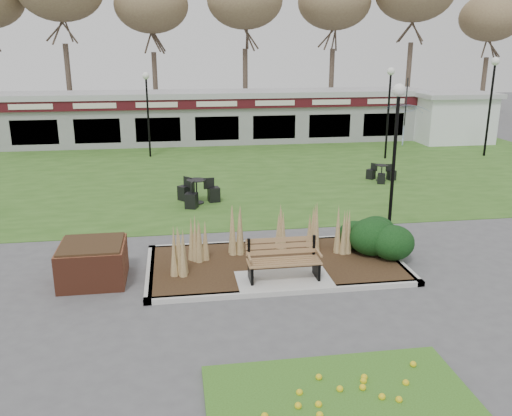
{
  "coord_description": "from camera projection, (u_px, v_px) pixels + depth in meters",
  "views": [
    {
      "loc": [
        -2.41,
        -11.25,
        5.34
      ],
      "look_at": [
        -0.37,
        2.0,
        1.32
      ],
      "focal_mm": 38.0,
      "sensor_mm": 36.0,
      "label": 1
    }
  ],
  "objects": [
    {
      "name": "ground",
      "position": [
        285.0,
        286.0,
        12.53
      ],
      "size": [
        100.0,
        100.0,
        0.0
      ],
      "primitive_type": "plane",
      "color": "#515154",
      "rests_on": "ground"
    },
    {
      "name": "lawn",
      "position": [
        230.0,
        172.0,
        23.89
      ],
      "size": [
        34.0,
        16.0,
        0.02
      ],
      "primitive_type": "cube",
      "color": "#305B1C",
      "rests_on": "ground"
    },
    {
      "name": "flower_bed",
      "position": [
        347.0,
        411.0,
        8.15
      ],
      "size": [
        4.2,
        3.0,
        0.16
      ],
      "color": "#38621C",
      "rests_on": "ground"
    },
    {
      "name": "planting_bed",
      "position": [
        323.0,
        248.0,
        13.89
      ],
      "size": [
        6.75,
        3.4,
        1.27
      ],
      "color": "#331F14",
      "rests_on": "ground"
    },
    {
      "name": "park_bench",
      "position": [
        283.0,
        259.0,
        12.6
      ],
      "size": [
        1.7,
        0.66,
        0.93
      ],
      "color": "olive",
      "rests_on": "ground"
    },
    {
      "name": "brick_planter",
      "position": [
        93.0,
        262.0,
        12.7
      ],
      "size": [
        1.5,
        1.5,
        0.95
      ],
      "color": "brown",
      "rests_on": "ground"
    },
    {
      "name": "food_pavilion",
      "position": [
        215.0,
        116.0,
        31.01
      ],
      "size": [
        24.6,
        3.4,
        2.9
      ],
      "color": "gray",
      "rests_on": "ground"
    },
    {
      "name": "service_hut",
      "position": [
        452.0,
        117.0,
        31.12
      ],
      "size": [
        4.4,
        3.4,
        2.83
      ],
      "color": "white",
      "rests_on": "ground"
    },
    {
      "name": "tree_backdrop",
      "position": [
        203.0,
        0.0,
        36.64
      ],
      "size": [
        47.24,
        5.24,
        10.36
      ],
      "color": "#47382B",
      "rests_on": "ground"
    },
    {
      "name": "lamp_post_near_right",
      "position": [
        396.0,
        126.0,
        15.26
      ],
      "size": [
        0.36,
        0.36,
        4.35
      ],
      "color": "black",
      "rests_on": "ground"
    },
    {
      "name": "lamp_post_mid_right",
      "position": [
        390.0,
        93.0,
        25.86
      ],
      "size": [
        0.36,
        0.36,
        4.39
      ],
      "color": "black",
      "rests_on": "ground"
    },
    {
      "name": "lamp_post_far_right",
      "position": [
        493.0,
        85.0,
        26.41
      ],
      "size": [
        0.4,
        0.4,
        4.84
      ],
      "color": "black",
      "rests_on": "ground"
    },
    {
      "name": "lamp_post_far_left",
      "position": [
        147.0,
        96.0,
        26.33
      ],
      "size": [
        0.34,
        0.34,
        4.14
      ],
      "color": "black",
      "rests_on": "ground"
    },
    {
      "name": "bistro_set_c",
      "position": [
        197.0,
        195.0,
        19.05
      ],
      "size": [
        1.51,
        1.58,
        0.85
      ],
      "color": "black",
      "rests_on": "ground"
    },
    {
      "name": "bistro_set_d",
      "position": [
        381.0,
        175.0,
        22.24
      ],
      "size": [
        1.16,
        1.23,
        0.66
      ],
      "color": "black",
      "rests_on": "ground"
    },
    {
      "name": "patio_umbrella",
      "position": [
        404.0,
        124.0,
        25.65
      ],
      "size": [
        2.67,
        2.7,
        2.82
      ],
      "color": "black",
      "rests_on": "ground"
    }
  ]
}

